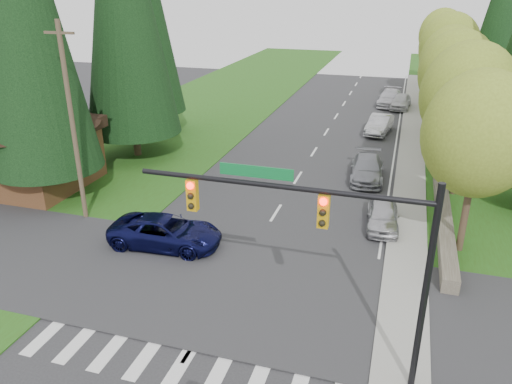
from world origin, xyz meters
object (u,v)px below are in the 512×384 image
at_px(parked_car_b, 367,169).
at_px(parked_car_d, 401,101).
at_px(parked_car_c, 379,124).
at_px(parked_car_a, 383,215).
at_px(parked_car_e, 390,98).
at_px(suv_navy, 166,232).

height_order(parked_car_b, parked_car_d, parked_car_d).
bearing_deg(parked_car_c, parked_car_d, 89.27).
relative_size(parked_car_a, parked_car_b, 0.80).
relative_size(parked_car_c, parked_car_e, 0.86).
xyz_separation_m(parked_car_b, parked_car_d, (1.40, 20.27, 0.03)).
xyz_separation_m(parked_car_c, parked_car_e, (0.29, 10.68, 0.02)).
distance_m(parked_car_a, parked_car_e, 28.11).
height_order(parked_car_d, parked_car_e, parked_car_e).
height_order(parked_car_a, parked_car_e, parked_car_e).
bearing_deg(parked_car_a, parked_car_c, 90.42).
bearing_deg(suv_navy, parked_car_a, -66.10).
bearing_deg(parked_car_c, parked_car_a, -77.70).
relative_size(suv_navy, parked_car_c, 1.16).
xyz_separation_m(parked_car_b, parked_car_c, (0.00, 10.84, 0.05)).
xyz_separation_m(suv_navy, parked_car_d, (9.62, 31.85, -0.00)).
distance_m(suv_navy, parked_car_e, 34.16).
relative_size(parked_car_b, parked_car_d, 1.12).
bearing_deg(parked_car_e, parked_car_a, -84.65).
bearing_deg(parked_car_d, parked_car_c, -93.88).
distance_m(parked_car_a, parked_car_d, 26.86).
relative_size(parked_car_a, parked_car_d, 0.90).
height_order(suv_navy, parked_car_e, parked_car_e).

